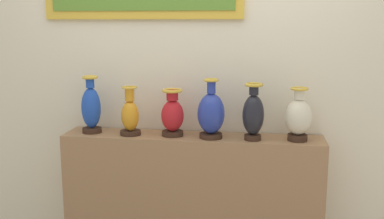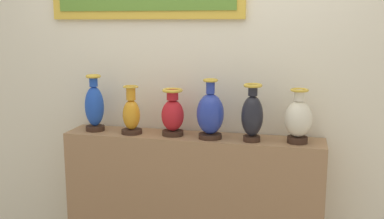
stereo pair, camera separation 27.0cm
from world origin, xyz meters
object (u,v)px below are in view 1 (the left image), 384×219
Objects in this scene: vase_amber at (130,115)px; vase_ivory at (298,117)px; vase_crimson at (172,115)px; vase_sapphire at (91,108)px; vase_cobalt at (211,114)px; vase_onyx at (253,114)px.

vase_ivory reaches higher than vase_amber.
vase_sapphire is at bearing 179.51° from vase_crimson.
vase_cobalt is at bearing -2.12° from vase_sapphire.
vase_amber is 0.89× the size of vase_onyx.
vase_amber is 0.95× the size of vase_ivory.
vase_sapphire reaches higher than vase_crimson.
vase_amber is at bearing -179.53° from vase_ivory.
vase_crimson is 0.28m from vase_cobalt.
vase_cobalt is (0.28, -0.03, 0.02)m from vase_crimson.
vase_amber is 0.84× the size of vase_cobalt.
vase_sapphire reaches higher than vase_cobalt.
vase_amber is at bearing -176.27° from vase_crimson.
vase_cobalt is at bearing -178.32° from vase_ivory.
vase_sapphire is 0.88m from vase_cobalt.
vase_sapphire reaches higher than vase_amber.
vase_cobalt is (0.58, -0.01, 0.03)m from vase_amber.
vase_ivory is at bearing 0.47° from vase_amber.
vase_onyx is (0.29, -0.01, 0.01)m from vase_cobalt.
vase_amber is 0.87m from vase_onyx.
vase_amber is (0.30, -0.02, -0.04)m from vase_sapphire.
vase_sapphire reaches higher than vase_onyx.
vase_cobalt reaches higher than vase_onyx.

